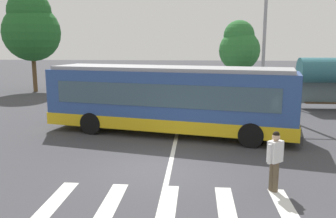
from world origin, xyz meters
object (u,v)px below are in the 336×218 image
Objects in this scene: parked_car_teal at (132,91)px; background_tree_left at (31,27)px; city_transit_bus at (169,99)px; parked_car_silver at (170,90)px; pedestrian_crossing_street at (275,158)px; background_tree_right at (239,46)px; twin_arm_street_lamp at (265,20)px; parked_car_white at (206,91)px.

background_tree_left is (-9.39, 4.58, 4.74)m from parked_car_teal.
parked_car_silver is (-0.70, 9.42, -0.82)m from city_transit_bus.
background_tree_right reaches higher than pedestrian_crossing_street.
twin_arm_street_lamp is 7.02m from background_tree_right.
parked_car_white is 0.54× the size of background_tree_left.
parked_car_silver is (-4.11, 15.63, -0.20)m from pedestrian_crossing_street.
twin_arm_street_lamp is (3.34, -2.88, 4.69)m from parked_car_white.
city_transit_bus is 1.95× the size of background_tree_right.
parked_car_silver is 8.23m from twin_arm_street_lamp.
background_tree_left reaches higher than background_tree_right.
parked_car_white is at bearing -7.08° from parked_car_silver.
background_tree_right is at bearing 70.58° from city_transit_bus.
twin_arm_street_lamp is (5.26, 6.22, 3.87)m from city_transit_bus.
pedestrian_crossing_street is at bearing -84.44° from parked_car_white.
twin_arm_street_lamp reaches higher than pedestrian_crossing_street.
parked_car_white is at bearing 78.08° from city_transit_bus.
twin_arm_street_lamp reaches higher than city_transit_bus.
city_transit_bus is 2.54× the size of parked_car_white.
parked_car_silver and parked_car_white have the same top height.
background_tree_left is (-12.05, 4.17, 4.74)m from parked_car_silver.
background_tree_right is (7.95, 4.03, 3.14)m from parked_car_teal.
city_transit_bus is 6.75× the size of pedestrian_crossing_street.
pedestrian_crossing_street is 0.38× the size of parked_car_white.
background_tree_left is (-12.75, 13.59, 3.92)m from city_transit_bus.
background_tree_left reaches higher than parked_car_white.
parked_car_silver is (2.66, 0.41, 0.00)m from parked_car_teal.
twin_arm_street_lamp reaches higher than parked_car_silver.
parked_car_white is (5.28, 0.09, 0.00)m from parked_car_teal.
twin_arm_street_lamp is at bearing -28.24° from parked_car_silver.
background_tree_left is (-18.01, 7.37, 0.05)m from twin_arm_street_lamp.
parked_car_white is at bearing 0.96° from parked_car_teal.
city_transit_bus is 2.52× the size of parked_car_teal.
background_tree_right reaches higher than city_transit_bus.
parked_car_silver is 0.54× the size of background_tree_left.
background_tree_left is at bearing 178.19° from background_tree_right.
parked_car_teal is (-6.77, 15.22, -0.20)m from pedestrian_crossing_street.
pedestrian_crossing_street is 16.16m from parked_car_silver.
pedestrian_crossing_street reaches higher than parked_car_silver.
parked_car_teal is 9.45m from background_tree_right.
pedestrian_crossing_street is at bearing -50.78° from background_tree_left.
parked_car_teal is at bearing -171.16° from parked_car_silver.
parked_car_silver is at bearing 8.84° from parked_car_teal.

